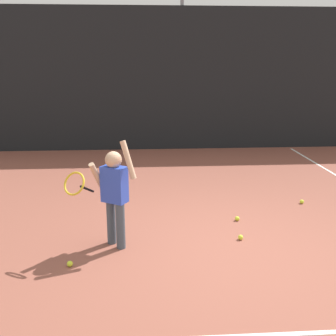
# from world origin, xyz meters

# --- Properties ---
(ground_plane) EXTENTS (20.00, 20.00, 0.00)m
(ground_plane) POSITION_xyz_m (0.00, 0.00, 0.00)
(ground_plane) COLOR brown
(court_line_baseline) EXTENTS (9.00, 0.05, 0.00)m
(court_line_baseline) POSITION_xyz_m (0.00, -1.61, 0.00)
(court_line_baseline) COLOR white
(court_line_baseline) RESTS_ON ground
(back_fence_windscreen) EXTENTS (12.24, 0.08, 3.50)m
(back_fence_windscreen) POSITION_xyz_m (0.00, 5.72, 1.75)
(back_fence_windscreen) COLOR black
(back_fence_windscreen) RESTS_ON ground
(fence_post_1) EXTENTS (0.09, 0.09, 3.65)m
(fence_post_1) POSITION_xyz_m (0.00, 5.78, 1.82)
(fence_post_1) COLOR slate
(fence_post_1) RESTS_ON ground
(tennis_player) EXTENTS (0.88, 0.54, 1.35)m
(tennis_player) POSITION_xyz_m (-1.38, 0.15, 0.73)
(tennis_player) COLOR #3F4C59
(tennis_player) RESTS_ON ground
(tennis_ball_0) EXTENTS (0.07, 0.07, 0.07)m
(tennis_ball_0) POSITION_xyz_m (0.33, 0.84, 0.03)
(tennis_ball_0) COLOR #CCE033
(tennis_ball_0) RESTS_ON ground
(tennis_ball_1) EXTENTS (0.07, 0.07, 0.07)m
(tennis_ball_1) POSITION_xyz_m (-1.85, -0.33, 0.03)
(tennis_ball_1) COLOR #CCE033
(tennis_ball_1) RESTS_ON ground
(tennis_ball_2) EXTENTS (0.07, 0.07, 0.07)m
(tennis_ball_2) POSITION_xyz_m (0.23, 0.22, 0.03)
(tennis_ball_2) COLOR #CCE033
(tennis_ball_2) RESTS_ON ground
(tennis_ball_3) EXTENTS (0.07, 0.07, 0.07)m
(tennis_ball_3) POSITION_xyz_m (1.54, 1.47, 0.03)
(tennis_ball_3) COLOR #CCE033
(tennis_ball_3) RESTS_ON ground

